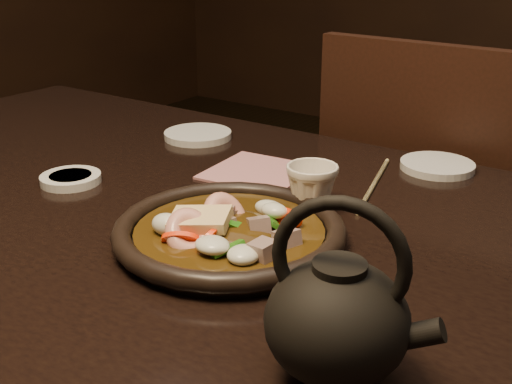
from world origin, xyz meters
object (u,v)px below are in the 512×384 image
Objects in this scene: table at (179,267)px; teapot at (338,316)px; plate at (229,232)px; tea_cup at (312,187)px; chair at (435,239)px.

teapot reaches higher than table.
teapot reaches higher than plate.
tea_cup reaches higher than table.
tea_cup is at bearing 90.87° from chair.
teapot reaches higher than tea_cup.
tea_cup is at bearing 41.87° from table.
chair reaches higher than teapot.
table is at bearing 168.73° from plate.
table is 22.19× the size of tea_cup.
tea_cup is at bearing 107.85° from teapot.
plate is 1.74× the size of teapot.
chair is 3.23× the size of plate.
plate is at bearing -102.33° from tea_cup.
tea_cup is (0.14, 0.12, 0.11)m from table.
chair reaches higher than tea_cup.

